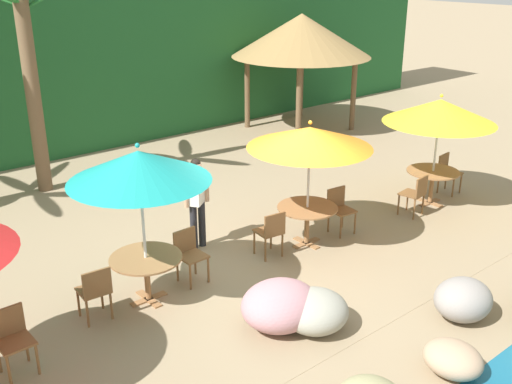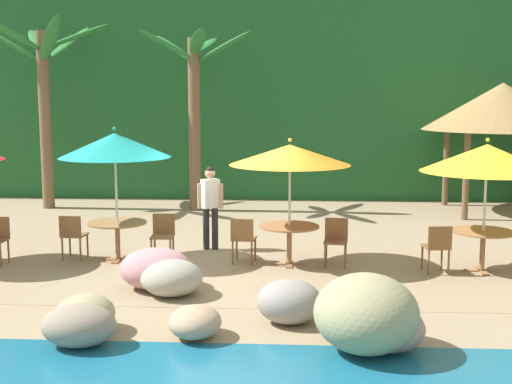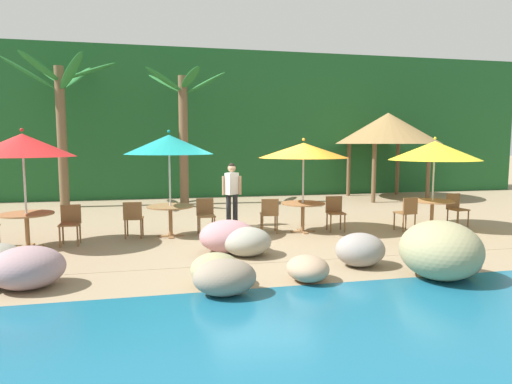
{
  "view_description": "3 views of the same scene",
  "coord_description": "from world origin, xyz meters",
  "px_view_note": "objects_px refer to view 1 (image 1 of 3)",
  "views": [
    {
      "loc": [
        -6.09,
        -7.07,
        4.95
      ],
      "look_at": [
        -0.07,
        0.12,
        1.3
      ],
      "focal_mm": 42.4,
      "sensor_mm": 36.0,
      "label": 1
    },
    {
      "loc": [
        1.16,
        -12.16,
        3.12
      ],
      "look_at": [
        0.46,
        0.27,
        1.32
      ],
      "focal_mm": 47.48,
      "sensor_mm": 36.0,
      "label": 2
    },
    {
      "loc": [
        -2.41,
        -10.49,
        2.21
      ],
      "look_at": [
        -0.11,
        0.06,
        1.04
      ],
      "focal_mm": 31.37,
      "sensor_mm": 36.0,
      "label": 3
    }
  ],
  "objects_px": {
    "dining_table_orange": "(307,213)",
    "palapa_hut": "(301,36)",
    "chair_teal_inland": "(95,290)",
    "chair_orange_inland": "(271,231)",
    "chair_red_seaward": "(12,336)",
    "umbrella_orange": "(310,137)",
    "umbrella_yellow": "(440,111)",
    "dining_table_yellow": "(433,176)",
    "dining_table_teal": "(146,265)",
    "chair_yellow_seaward": "(447,170)",
    "chair_teal_seaward": "(189,252)",
    "waiter_in_white": "(197,197)",
    "chair_orange_seaward": "(339,207)",
    "chair_yellow_inland": "(416,193)",
    "palm_tree_second": "(26,47)",
    "umbrella_teal": "(139,166)"
  },
  "relations": [
    {
      "from": "chair_yellow_inland",
      "to": "palm_tree_second",
      "type": "relative_size",
      "value": 0.18
    },
    {
      "from": "palm_tree_second",
      "to": "palapa_hut",
      "type": "height_order",
      "value": "palm_tree_second"
    },
    {
      "from": "chair_red_seaward",
      "to": "palapa_hut",
      "type": "height_order",
      "value": "palapa_hut"
    },
    {
      "from": "palm_tree_second",
      "to": "dining_table_orange",
      "type": "bearing_deg",
      "value": -66.03
    },
    {
      "from": "chair_orange_seaward",
      "to": "waiter_in_white",
      "type": "relative_size",
      "value": 0.51
    },
    {
      "from": "palapa_hut",
      "to": "dining_table_yellow",
      "type": "bearing_deg",
      "value": -108.46
    },
    {
      "from": "dining_table_teal",
      "to": "palm_tree_second",
      "type": "bearing_deg",
      "value": 83.46
    },
    {
      "from": "chair_orange_inland",
      "to": "waiter_in_white",
      "type": "relative_size",
      "value": 0.51
    },
    {
      "from": "umbrella_teal",
      "to": "chair_orange_inland",
      "type": "relative_size",
      "value": 2.91
    },
    {
      "from": "chair_teal_inland",
      "to": "palapa_hut",
      "type": "bearing_deg",
      "value": 31.19
    },
    {
      "from": "dining_table_teal",
      "to": "umbrella_teal",
      "type": "bearing_deg",
      "value": -176.42
    },
    {
      "from": "palm_tree_second",
      "to": "chair_orange_seaward",
      "type": "bearing_deg",
      "value": -59.43
    },
    {
      "from": "umbrella_yellow",
      "to": "chair_yellow_inland",
      "type": "height_order",
      "value": "umbrella_yellow"
    },
    {
      "from": "chair_teal_seaward",
      "to": "chair_yellow_inland",
      "type": "distance_m",
      "value": 5.05
    },
    {
      "from": "chair_teal_seaward",
      "to": "chair_yellow_inland",
      "type": "xyz_separation_m",
      "value": [
        4.99,
        -0.76,
        0.0
      ]
    },
    {
      "from": "dining_table_teal",
      "to": "chair_yellow_seaward",
      "type": "height_order",
      "value": "chair_yellow_seaward"
    },
    {
      "from": "chair_teal_inland",
      "to": "waiter_in_white",
      "type": "bearing_deg",
      "value": 22.57
    },
    {
      "from": "palapa_hut",
      "to": "dining_table_orange",
      "type": "bearing_deg",
      "value": -132.79
    },
    {
      "from": "chair_teal_inland",
      "to": "chair_orange_inland",
      "type": "distance_m",
      "value": 3.25
    },
    {
      "from": "chair_red_seaward",
      "to": "umbrella_teal",
      "type": "height_order",
      "value": "umbrella_teal"
    },
    {
      "from": "dining_table_teal",
      "to": "chair_yellow_seaward",
      "type": "xyz_separation_m",
      "value": [
        7.51,
        -0.27,
        -0.1
      ]
    },
    {
      "from": "chair_orange_seaward",
      "to": "palm_tree_second",
      "type": "bearing_deg",
      "value": 120.57
    },
    {
      "from": "chair_orange_seaward",
      "to": "chair_orange_inland",
      "type": "height_order",
      "value": "same"
    },
    {
      "from": "palapa_hut",
      "to": "waiter_in_white",
      "type": "height_order",
      "value": "palapa_hut"
    },
    {
      "from": "umbrella_teal",
      "to": "chair_orange_seaward",
      "type": "distance_m",
      "value": 4.43
    },
    {
      "from": "chair_yellow_seaward",
      "to": "chair_yellow_inland",
      "type": "xyz_separation_m",
      "value": [
        -1.67,
        -0.38,
        0.0
      ]
    },
    {
      "from": "chair_teal_seaward",
      "to": "chair_orange_seaward",
      "type": "relative_size",
      "value": 1.0
    },
    {
      "from": "chair_teal_inland",
      "to": "chair_orange_inland",
      "type": "height_order",
      "value": "same"
    },
    {
      "from": "chair_orange_seaward",
      "to": "chair_orange_inland",
      "type": "xyz_separation_m",
      "value": [
        -1.71,
        0.02,
        0.0
      ]
    },
    {
      "from": "palm_tree_second",
      "to": "waiter_in_white",
      "type": "bearing_deg",
      "value": -77.98
    },
    {
      "from": "dining_table_teal",
      "to": "chair_teal_inland",
      "type": "xyz_separation_m",
      "value": [
        -0.85,
        -0.03,
        -0.1
      ]
    },
    {
      "from": "umbrella_orange",
      "to": "umbrella_yellow",
      "type": "height_order",
      "value": "umbrella_yellow"
    },
    {
      "from": "chair_teal_seaward",
      "to": "waiter_in_white",
      "type": "height_order",
      "value": "waiter_in_white"
    },
    {
      "from": "dining_table_orange",
      "to": "waiter_in_white",
      "type": "xyz_separation_m",
      "value": [
        -1.6,
        1.17,
        0.37
      ]
    },
    {
      "from": "chair_yellow_inland",
      "to": "waiter_in_white",
      "type": "distance_m",
      "value": 4.54
    },
    {
      "from": "chair_orange_seaward",
      "to": "chair_yellow_inland",
      "type": "relative_size",
      "value": 1.0
    },
    {
      "from": "umbrella_teal",
      "to": "dining_table_orange",
      "type": "distance_m",
      "value": 3.61
    },
    {
      "from": "chair_red_seaward",
      "to": "dining_table_yellow",
      "type": "bearing_deg",
      "value": -0.32
    },
    {
      "from": "chair_red_seaward",
      "to": "umbrella_orange",
      "type": "relative_size",
      "value": 0.37
    },
    {
      "from": "dining_table_orange",
      "to": "chair_yellow_inland",
      "type": "xyz_separation_m",
      "value": [
        2.59,
        -0.49,
        -0.1
      ]
    },
    {
      "from": "dining_table_orange",
      "to": "chair_yellow_seaward",
      "type": "height_order",
      "value": "chair_yellow_seaward"
    },
    {
      "from": "chair_teal_seaward",
      "to": "dining_table_teal",
      "type": "bearing_deg",
      "value": -172.28
    },
    {
      "from": "dining_table_orange",
      "to": "palapa_hut",
      "type": "distance_m",
      "value": 8.4
    },
    {
      "from": "dining_table_teal",
      "to": "palapa_hut",
      "type": "bearing_deg",
      "value": 33.49
    },
    {
      "from": "dining_table_yellow",
      "to": "waiter_in_white",
      "type": "height_order",
      "value": "waiter_in_white"
    },
    {
      "from": "chair_orange_inland",
      "to": "dining_table_yellow",
      "type": "distance_m",
      "value": 4.29
    },
    {
      "from": "umbrella_yellow",
      "to": "waiter_in_white",
      "type": "distance_m",
      "value": 5.34
    },
    {
      "from": "umbrella_orange",
      "to": "chair_teal_seaward",
      "type": "bearing_deg",
      "value": 173.51
    },
    {
      "from": "chair_teal_inland",
      "to": "palm_tree_second",
      "type": "height_order",
      "value": "palm_tree_second"
    },
    {
      "from": "palm_tree_second",
      "to": "chair_teal_seaward",
      "type": "bearing_deg",
      "value": -87.99
    }
  ]
}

